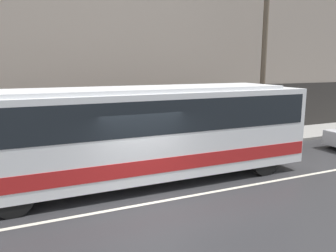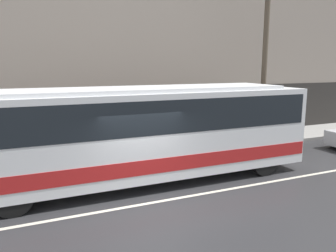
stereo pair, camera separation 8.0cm
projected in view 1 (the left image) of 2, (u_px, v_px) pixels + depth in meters
ground_plane at (150, 203)px, 9.29m from camera, size 60.00×60.00×0.00m
sidewalk at (105, 154)px, 14.11m from camera, size 60.00×2.76×0.16m
building_facade at (93, 11)px, 14.36m from camera, size 60.00×0.35×12.81m
lane_stripe at (150, 203)px, 9.29m from camera, size 54.00×0.14×0.01m
transit_bus at (134, 130)px, 10.65m from camera, size 12.14×2.62×3.16m
utility_pole_near at (264, 63)px, 15.77m from camera, size 0.26×0.26×7.64m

